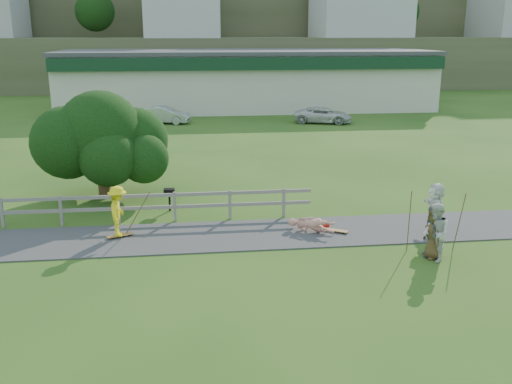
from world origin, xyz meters
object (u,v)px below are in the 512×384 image
at_px(spectator_c, 434,234).
at_px(spectator_d, 435,209).
at_px(skater_rider, 118,214).
at_px(spectator_b, 431,231).
at_px(bbq, 170,200).
at_px(car_white, 323,115).
at_px(tree, 102,152).
at_px(skater_fallen, 311,225).
at_px(car_silver, 164,115).
at_px(spectator_a, 436,233).

height_order(spectator_c, spectator_d, spectator_d).
distance_m(skater_rider, spectator_d, 10.62).
relative_size(spectator_b, bbq, 1.84).
bearing_deg(spectator_b, skater_rider, -95.63).
bearing_deg(spectator_c, car_white, 166.92).
relative_size(tree, bbq, 6.35).
xyz_separation_m(spectator_c, spectator_d, (0.95, 2.07, 0.12)).
relative_size(skater_rider, skater_fallen, 1.05).
bearing_deg(car_silver, spectator_c, -148.51).
bearing_deg(skater_fallen, spectator_c, -99.38).
bearing_deg(spectator_b, car_silver, -151.56).
bearing_deg(bbq, car_silver, 95.57).
xyz_separation_m(skater_fallen, bbq, (-4.87, 3.11, 0.15)).
distance_m(spectator_c, tree, 13.49).
bearing_deg(skater_rider, tree, 16.04).
bearing_deg(spectator_d, spectator_a, -8.77).
relative_size(spectator_b, spectator_d, 0.90).
xyz_separation_m(car_silver, bbq, (0.94, -22.07, -0.20)).
xyz_separation_m(spectator_a, spectator_d, (0.98, 2.28, 0.01)).
height_order(spectator_c, car_silver, spectator_c).
xyz_separation_m(skater_fallen, spectator_d, (4.12, -0.59, 0.60)).
height_order(spectator_a, car_silver, spectator_a).
relative_size(car_white, bbq, 4.91).
distance_m(skater_fallen, car_white, 24.75).
height_order(spectator_d, bbq, spectator_d).
distance_m(spectator_d, tree, 13.20).
height_order(spectator_a, spectator_b, spectator_a).
bearing_deg(spectator_b, skater_fallen, -118.23).
bearing_deg(skater_fallen, bbq, 88.01).
bearing_deg(car_silver, bbq, -163.96).
bearing_deg(skater_rider, spectator_b, -102.85).
relative_size(spectator_d, car_silver, 0.46).
height_order(spectator_a, bbq, spectator_a).
height_order(skater_fallen, spectator_b, spectator_b).
height_order(spectator_a, spectator_d, spectator_d).
xyz_separation_m(spectator_b, car_white, (3.03, 26.49, -0.21)).
height_order(skater_fallen, tree, tree).
distance_m(spectator_b, spectator_c, 0.15).
relative_size(skater_rider, bbq, 1.93).
height_order(car_white, bbq, car_white).
bearing_deg(spectator_b, bbq, -114.57).
relative_size(skater_rider, spectator_b, 1.04).
bearing_deg(spectator_a, skater_rider, -112.64).
distance_m(spectator_b, spectator_d, 2.17).
relative_size(skater_fallen, tree, 0.29).
height_order(skater_fallen, car_white, car_white).
bearing_deg(spectator_c, skater_rider, -113.53).
bearing_deg(tree, skater_rider, -77.28).
bearing_deg(spectator_a, car_white, 168.96).
bearing_deg(car_silver, spectator_a, -148.69).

